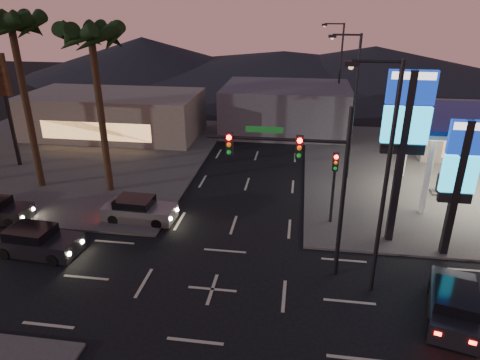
% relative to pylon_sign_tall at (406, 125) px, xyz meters
% --- Properties ---
extents(ground, '(140.00, 140.00, 0.00)m').
position_rel_pylon_sign_tall_xyz_m(ground, '(-8.50, -5.50, -6.39)').
color(ground, black).
rests_on(ground, ground).
extents(corner_lot_ne, '(24.00, 24.00, 0.12)m').
position_rel_pylon_sign_tall_xyz_m(corner_lot_ne, '(7.50, 10.50, -6.33)').
color(corner_lot_ne, '#47443F').
rests_on(corner_lot_ne, ground).
extents(corner_lot_nw, '(24.00, 24.00, 0.12)m').
position_rel_pylon_sign_tall_xyz_m(corner_lot_nw, '(-24.50, 10.50, -6.33)').
color(corner_lot_nw, '#47443F').
rests_on(corner_lot_nw, ground).
extents(convenience_store, '(10.00, 6.00, 4.00)m').
position_rel_pylon_sign_tall_xyz_m(convenience_store, '(9.50, 15.50, -4.39)').
color(convenience_store, '#726B5B').
rests_on(convenience_store, ground).
extents(pylon_sign_tall, '(2.20, 0.35, 9.00)m').
position_rel_pylon_sign_tall_xyz_m(pylon_sign_tall, '(0.00, 0.00, 0.00)').
color(pylon_sign_tall, black).
rests_on(pylon_sign_tall, ground).
extents(pylon_sign_short, '(1.60, 0.35, 7.00)m').
position_rel_pylon_sign_tall_xyz_m(pylon_sign_short, '(2.50, -1.00, -1.74)').
color(pylon_sign_short, black).
rests_on(pylon_sign_short, ground).
extents(traffic_signal_mast, '(6.10, 0.39, 8.00)m').
position_rel_pylon_sign_tall_xyz_m(traffic_signal_mast, '(-4.74, -3.51, -1.17)').
color(traffic_signal_mast, black).
rests_on(traffic_signal_mast, ground).
extents(pedestal_signal, '(0.32, 0.39, 4.30)m').
position_rel_pylon_sign_tall_xyz_m(pedestal_signal, '(-3.00, 1.48, -3.47)').
color(pedestal_signal, black).
rests_on(pedestal_signal, ground).
extents(streetlight_near, '(2.14, 0.25, 10.00)m').
position_rel_pylon_sign_tall_xyz_m(streetlight_near, '(-1.71, -4.50, -0.68)').
color(streetlight_near, black).
rests_on(streetlight_near, ground).
extents(streetlight_mid, '(2.14, 0.25, 10.00)m').
position_rel_pylon_sign_tall_xyz_m(streetlight_mid, '(-1.71, 8.50, -0.68)').
color(streetlight_mid, black).
rests_on(streetlight_mid, ground).
extents(streetlight_far, '(2.14, 0.25, 10.00)m').
position_rel_pylon_sign_tall_xyz_m(streetlight_far, '(-1.71, 22.50, -0.68)').
color(streetlight_far, black).
rests_on(streetlight_far, ground).
extents(palm_a, '(4.41, 4.41, 10.86)m').
position_rel_pylon_sign_tall_xyz_m(palm_a, '(-17.50, 4.00, 3.03)').
color(palm_a, black).
rests_on(palm_a, ground).
extents(palm_b, '(4.41, 4.41, 11.46)m').
position_rel_pylon_sign_tall_xyz_m(palm_b, '(-22.50, 4.00, 3.58)').
color(palm_b, black).
rests_on(palm_b, ground).
extents(building_far_west, '(16.00, 8.00, 4.00)m').
position_rel_pylon_sign_tall_xyz_m(building_far_west, '(-22.50, 16.50, -4.39)').
color(building_far_west, '#726B5B').
rests_on(building_far_west, ground).
extents(building_far_mid, '(12.00, 9.00, 4.40)m').
position_rel_pylon_sign_tall_xyz_m(building_far_mid, '(-6.50, 20.50, -4.19)').
color(building_far_mid, '#4C4C51').
rests_on(building_far_mid, ground).
extents(hill_left, '(40.00, 40.00, 6.00)m').
position_rel_pylon_sign_tall_xyz_m(hill_left, '(-33.50, 54.50, -3.39)').
color(hill_left, black).
rests_on(hill_left, ground).
extents(hill_right, '(50.00, 50.00, 5.00)m').
position_rel_pylon_sign_tall_xyz_m(hill_right, '(6.50, 54.50, -3.89)').
color(hill_right, black).
rests_on(hill_right, ground).
extents(hill_center, '(60.00, 60.00, 4.00)m').
position_rel_pylon_sign_tall_xyz_m(hill_center, '(-8.50, 54.50, -4.39)').
color(hill_center, black).
rests_on(hill_center, ground).
extents(car_lane_a_front, '(4.47, 2.10, 1.42)m').
position_rel_pylon_sign_tall_xyz_m(car_lane_a_front, '(-17.90, -3.85, -5.73)').
color(car_lane_a_front, black).
rests_on(car_lane_a_front, ground).
extents(car_lane_b_front, '(4.33, 1.97, 1.39)m').
position_rel_pylon_sign_tall_xyz_m(car_lane_b_front, '(-14.06, 0.31, -5.75)').
color(car_lane_b_front, '#5D5E60').
rests_on(car_lane_b_front, ground).
extents(suv_station, '(2.78, 4.50, 1.40)m').
position_rel_pylon_sign_tall_xyz_m(suv_station, '(1.48, -5.90, -5.74)').
color(suv_station, black).
rests_on(suv_station, ground).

